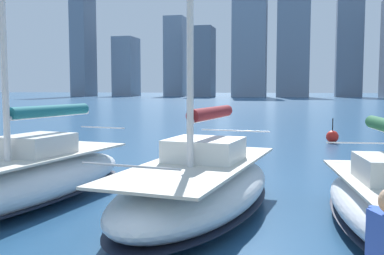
# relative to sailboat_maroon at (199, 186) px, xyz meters

# --- Properties ---
(city_skyline) EXTENTS (166.32, 22.17, 45.80)m
(city_skyline) POSITION_rel_sailboat_maroon_xyz_m (-5.20, -151.07, 16.17)
(city_skyline) COLOR gray
(city_skyline) RESTS_ON ground
(sailboat_maroon) EXTENTS (3.89, 7.92, 9.92)m
(sailboat_maroon) POSITION_rel_sailboat_maroon_xyz_m (0.00, 0.00, 0.00)
(sailboat_maroon) COLOR silver
(sailboat_maroon) RESTS_ON ground
(sailboat_teal) EXTENTS (3.41, 8.38, 9.39)m
(sailboat_teal) POSITION_rel_sailboat_maroon_xyz_m (4.56, 0.32, 0.02)
(sailboat_teal) COLOR silver
(sailboat_teal) RESTS_ON ground
(channel_buoy) EXTENTS (0.70, 0.70, 1.40)m
(channel_buoy) POSITION_rel_sailboat_maroon_xyz_m (-4.25, -16.00, -0.36)
(channel_buoy) COLOR red
(channel_buoy) RESTS_ON ground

